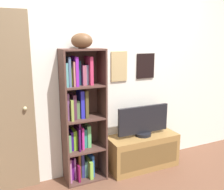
% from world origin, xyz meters
% --- Properties ---
extents(back_wall, '(4.80, 0.08, 2.55)m').
position_xyz_m(back_wall, '(0.00, 1.13, 1.28)').
color(back_wall, white).
rests_on(back_wall, ground).
extents(bookshelf, '(0.50, 0.30, 1.62)m').
position_xyz_m(bookshelf, '(-0.46, 0.99, 0.79)').
color(bookshelf, '#4F332B').
rests_on(bookshelf, ground).
extents(football, '(0.30, 0.28, 0.17)m').
position_xyz_m(football, '(-0.42, 0.95, 1.70)').
color(football, brown).
rests_on(football, bookshelf).
extents(tv_stand, '(0.96, 0.39, 0.46)m').
position_xyz_m(tv_stand, '(0.39, 0.90, 0.23)').
color(tv_stand, olive).
rests_on(tv_stand, ground).
extents(television, '(0.73, 0.22, 0.41)m').
position_xyz_m(television, '(0.39, 0.90, 0.66)').
color(television, black).
rests_on(television, tv_stand).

